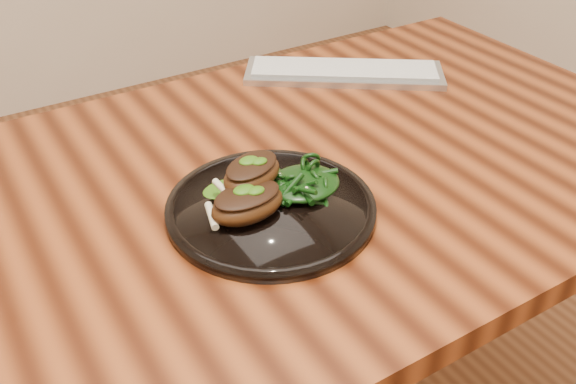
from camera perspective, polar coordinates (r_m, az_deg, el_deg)
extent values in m
cube|color=#351306|center=(0.98, -5.39, -0.78)|extent=(1.60, 0.80, 0.04)
cylinder|color=#371A0C|center=(1.78, 11.64, 2.04)|extent=(0.06, 0.06, 0.71)
cylinder|color=black|center=(0.91, -1.53, -1.48)|extent=(0.30, 0.30, 0.02)
torus|color=black|center=(0.91, -1.53, -1.37)|extent=(0.30, 0.30, 0.01)
cylinder|color=black|center=(0.91, -1.53, -1.21)|extent=(0.20, 0.20, 0.00)
ellipsoid|color=#3D1F0B|center=(0.87, -3.62, -1.14)|extent=(0.11, 0.08, 0.04)
ellipsoid|color=black|center=(0.86, -3.66, -0.24)|extent=(0.10, 0.07, 0.01)
cylinder|color=beige|center=(0.87, -6.80, -2.12)|extent=(0.02, 0.05, 0.01)
ellipsoid|color=#1C4607|center=(0.86, -3.68, 0.10)|extent=(0.03, 0.02, 0.01)
ellipsoid|color=#3D1F0B|center=(0.90, -3.23, 1.58)|extent=(0.12, 0.10, 0.04)
ellipsoid|color=black|center=(0.89, -3.27, 2.40)|extent=(0.10, 0.09, 0.01)
cylinder|color=beige|center=(0.89, -5.74, 0.22)|extent=(0.01, 0.05, 0.01)
ellipsoid|color=#1C4607|center=(0.89, -3.28, 2.72)|extent=(0.03, 0.02, 0.01)
ellipsoid|color=#1C4607|center=(0.94, -5.48, 0.32)|extent=(0.07, 0.05, 0.00)
ellipsoid|color=black|center=(0.93, 1.40, 0.80)|extent=(0.11, 0.10, 0.02)
cube|color=#B6B8BB|center=(1.32, 5.00, 10.49)|extent=(0.39, 0.33, 0.01)
cube|color=silver|center=(1.32, 5.02, 10.87)|extent=(0.35, 0.29, 0.01)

